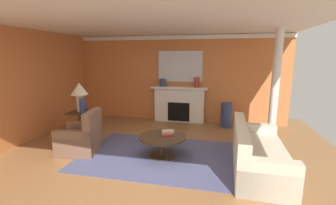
{
  "coord_description": "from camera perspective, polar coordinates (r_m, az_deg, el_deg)",
  "views": [
    {
      "loc": [
        1.43,
        -4.27,
        2.09
      ],
      "look_at": [
        0.23,
        1.1,
        1.0
      ],
      "focal_mm": 24.68,
      "sensor_mm": 36.0,
      "label": 1
    }
  ],
  "objects": [
    {
      "name": "vase_mantel_left",
      "position": [
        7.47,
        -1.39,
        4.94
      ],
      "size": [
        0.19,
        0.19,
        0.25
      ],
      "primitive_type": "cylinder",
      "color": "navy",
      "rests_on": "fireplace"
    },
    {
      "name": "table_lamp",
      "position": [
        6.28,
        -21.04,
        2.53
      ],
      "size": [
        0.44,
        0.44,
        0.75
      ],
      "color": "beige",
      "rests_on": "side_table"
    },
    {
      "name": "vase_on_side_table",
      "position": [
        6.16,
        -20.26,
        -0.8
      ],
      "size": [
        0.17,
        0.17,
        0.37
      ],
      "primitive_type": "cylinder",
      "color": "navy",
      "rests_on": "side_table"
    },
    {
      "name": "fireplace",
      "position": [
        7.52,
        2.79,
        -0.65
      ],
      "size": [
        1.8,
        0.35,
        1.15
      ],
      "color": "white",
      "rests_on": "ground_plane"
    },
    {
      "name": "sofa",
      "position": [
        4.73,
        21.02,
        -11.85
      ],
      "size": [
        0.96,
        2.13,
        0.85
      ],
      "color": "beige",
      "rests_on": "ground_plane"
    },
    {
      "name": "column_white",
      "position": [
        6.44,
        24.96,
        3.88
      ],
      "size": [
        0.2,
        0.2,
        2.77
      ],
      "primitive_type": "cylinder",
      "color": "white",
      "rests_on": "ground_plane"
    },
    {
      "name": "book_art_folio",
      "position": [
        5.0,
        0.02,
        -7.21
      ],
      "size": [
        0.29,
        0.24,
        0.06
      ],
      "primitive_type": "cube",
      "rotation": [
        0.0,
        0.0,
        0.33
      ],
      "color": "tan",
      "rests_on": "coffee_table"
    },
    {
      "name": "mantel_mirror",
      "position": [
        7.49,
        3.04,
        8.9
      ],
      "size": [
        1.42,
        0.04,
        0.98
      ],
      "primitive_type": "cube",
      "color": "silver"
    },
    {
      "name": "ground_plane",
      "position": [
        4.97,
        -5.48,
        -13.73
      ],
      "size": [
        8.34,
        8.34,
        0.0
      ],
      "primitive_type": "plane",
      "color": "olive"
    },
    {
      "name": "armchair_near_window",
      "position": [
        5.52,
        -20.6,
        -8.4
      ],
      "size": [
        0.94,
        0.94,
        0.95
      ],
      "color": "brown",
      "rests_on": "ground_plane"
    },
    {
      "name": "book_red_cover",
      "position": [
        4.93,
        -0.22,
        -8.01
      ],
      "size": [
        0.28,
        0.23,
        0.03
      ],
      "primitive_type": "cube",
      "rotation": [
        0.0,
        0.0,
        0.37
      ],
      "color": "maroon",
      "rests_on": "coffee_table"
    },
    {
      "name": "area_rug",
      "position": [
        5.08,
        -1.41,
        -13.01
      ],
      "size": [
        3.43,
        2.25,
        0.01
      ],
      "primitive_type": "cube",
      "color": "#4C517A",
      "rests_on": "ground_plane"
    },
    {
      "name": "vase_tall_corner",
      "position": [
        7.17,
        14.19,
        -3.01
      ],
      "size": [
        0.33,
        0.33,
        0.74
      ],
      "primitive_type": "cylinder",
      "color": "navy",
      "rests_on": "ground_plane"
    },
    {
      "name": "wall_window",
      "position": [
        6.6,
        -32.97,
        3.27
      ],
      "size": [
        0.12,
        6.86,
        2.77
      ],
      "primitive_type": "cube",
      "color": "#CC723D",
      "rests_on": "ground_plane"
    },
    {
      "name": "crown_moulding",
      "position": [
        7.55,
        1.74,
        15.77
      ],
      "size": [
        7.02,
        0.08,
        0.12
      ],
      "primitive_type": "cube",
      "color": "white"
    },
    {
      "name": "wall_fireplace",
      "position": [
        7.63,
        1.8,
        5.91
      ],
      "size": [
        7.02,
        0.12,
        2.77
      ],
      "primitive_type": "cube",
      "color": "#CC723D",
      "rests_on": "ground_plane"
    },
    {
      "name": "side_table",
      "position": [
        6.45,
        -20.52,
        -4.73
      ],
      "size": [
        0.56,
        0.56,
        0.7
      ],
      "color": "#3D2D1E",
      "rests_on": "ground_plane"
    },
    {
      "name": "vase_mantel_right",
      "position": [
        7.28,
        7.06,
        4.96
      ],
      "size": [
        0.17,
        0.17,
        0.31
      ],
      "primitive_type": "cylinder",
      "color": "#9E3328",
      "rests_on": "fireplace"
    },
    {
      "name": "coffee_table",
      "position": [
        4.96,
        -1.43,
        -9.53
      ],
      "size": [
        1.0,
        1.0,
        0.45
      ],
      "color": "#3D2D1E",
      "rests_on": "ground_plane"
    },
    {
      "name": "ceiling_panel",
      "position": [
        4.85,
        -4.97,
        19.61
      ],
      "size": [
        7.02,
        6.86,
        0.06
      ],
      "primitive_type": "cube",
      "color": "white"
    }
  ]
}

